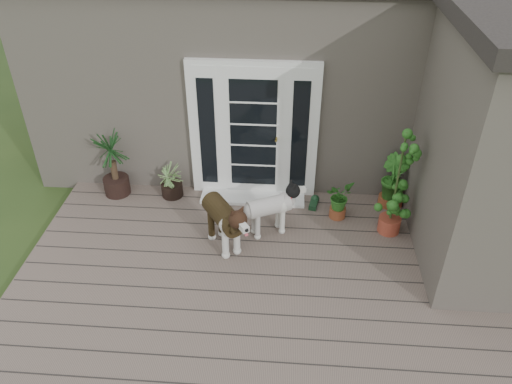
{
  "coord_description": "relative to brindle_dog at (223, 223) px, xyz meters",
  "views": [
    {
      "loc": [
        0.33,
        -3.96,
        4.67
      ],
      "look_at": [
        -0.1,
        1.75,
        0.7
      ],
      "focal_mm": 35.23,
      "sensor_mm": 36.0,
      "label": 1
    }
  ],
  "objects": [
    {
      "name": "herb_a",
      "position": [
        1.58,
        0.78,
        -0.15
      ],
      "size": [
        0.53,
        0.53,
        0.49
      ],
      "primitive_type": "imported",
      "rotation": [
        0.0,
        0.0,
        1.02
      ],
      "color": "#174E16",
      "rests_on": "deck"
    },
    {
      "name": "herb_c",
      "position": [
        2.44,
        1.14,
        -0.15
      ],
      "size": [
        0.41,
        0.41,
        0.5
      ],
      "primitive_type": "imported",
      "rotation": [
        0.0,
        0.0,
        4.38
      ],
      "color": "#285B1A",
      "rests_on": "deck"
    },
    {
      "name": "yucca",
      "position": [
        -1.84,
        1.14,
        0.15
      ],
      "size": [
        0.95,
        0.95,
        1.09
      ],
      "primitive_type": null,
      "rotation": [
        0.0,
        0.0,
        -0.3
      ],
      "color": "black",
      "rests_on": "deck"
    },
    {
      "name": "door_step",
      "position": [
        0.3,
        1.14,
        -0.37
      ],
      "size": [
        1.6,
        0.4,
        0.05
      ],
      "primitive_type": "cube",
      "color": "white",
      "rests_on": "deck"
    },
    {
      "name": "spider_plant",
      "position": [
        -0.97,
        1.14,
        -0.1
      ],
      "size": [
        0.56,
        0.56,
        0.58
      ],
      "primitive_type": null,
      "rotation": [
        0.0,
        0.0,
        0.02
      ],
      "color": "#AABA72",
      "rests_on": "deck"
    },
    {
      "name": "herb_b",
      "position": [
        2.36,
        1.14,
        -0.08
      ],
      "size": [
        0.51,
        0.51,
        0.63
      ],
      "primitive_type": "imported",
      "rotation": [
        0.0,
        0.0,
        1.83
      ],
      "color": "#235317",
      "rests_on": "deck"
    },
    {
      "name": "clog_right",
      "position": [
        1.24,
        1.03,
        -0.35
      ],
      "size": [
        0.22,
        0.35,
        0.1
      ],
      "primitive_type": null,
      "rotation": [
        0.0,
        0.0,
        -0.2
      ],
      "color": "#14331B",
      "rests_on": "deck"
    },
    {
      "name": "house_wing",
      "position": [
        3.4,
        0.24,
        1.03
      ],
      "size": [
        1.6,
        2.4,
        3.1
      ],
      "primitive_type": "cube",
      "color": "#665E54",
      "rests_on": "ground"
    },
    {
      "name": "sapling",
      "position": [
        2.29,
        0.5,
        0.43
      ],
      "size": [
        0.58,
        0.58,
        1.65
      ],
      "primitive_type": null,
      "rotation": [
        0.0,
        0.0,
        0.21
      ],
      "color": "#244D16",
      "rests_on": "deck"
    },
    {
      "name": "door_unit",
      "position": [
        0.3,
        1.34,
        0.68
      ],
      "size": [
        1.9,
        0.14,
        2.15
      ],
      "primitive_type": "cube",
      "color": "white",
      "rests_on": "deck"
    },
    {
      "name": "clog_left",
      "position": [
        0.83,
        1.12,
        -0.35
      ],
      "size": [
        0.19,
        0.31,
        0.09
      ],
      "primitive_type": null,
      "rotation": [
        0.0,
        0.0,
        -0.2
      ],
      "color": "black",
      "rests_on": "deck"
    },
    {
      "name": "house_main",
      "position": [
        0.5,
        3.39,
        1.03
      ],
      "size": [
        7.4,
        4.0,
        3.1
      ],
      "primitive_type": "cube",
      "color": "#665E54",
      "rests_on": "ground"
    },
    {
      "name": "deck",
      "position": [
        0.5,
        -0.86,
        -0.46
      ],
      "size": [
        6.2,
        4.6,
        0.12
      ],
      "primitive_type": "cube",
      "color": "#6B5B4C",
      "rests_on": "ground"
    },
    {
      "name": "brindle_dog",
      "position": [
        0.0,
        0.0,
        0.0
      ],
      "size": [
        0.87,
        1.02,
        0.79
      ],
      "primitive_type": null,
      "rotation": [
        0.0,
        0.0,
        3.74
      ],
      "color": "#392B15",
      "rests_on": "deck"
    },
    {
      "name": "white_dog",
      "position": [
        0.59,
        0.34,
        -0.06
      ],
      "size": [
        0.88,
        0.65,
        0.67
      ],
      "primitive_type": null,
      "rotation": [
        0.0,
        0.0,
        -1.14
      ],
      "color": "white",
      "rests_on": "deck"
    }
  ]
}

